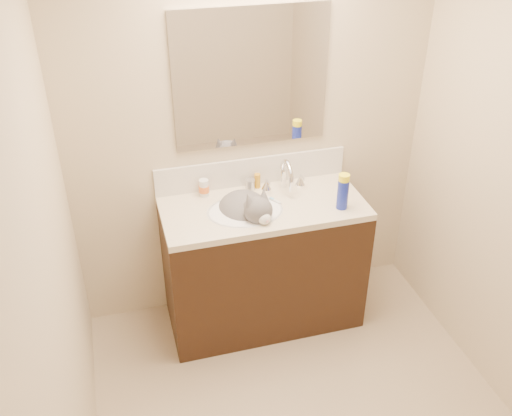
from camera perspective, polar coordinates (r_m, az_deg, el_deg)
room_shell at (r=2.24m, az=7.89°, el=1.45°), size 2.24×2.54×2.52m
vanity_cabinet at (r=3.60m, az=0.71°, el=-5.84°), size 1.20×0.55×0.82m
counter_slab at (r=3.35m, az=0.76°, el=-0.00°), size 1.20×0.55×0.04m
basin at (r=3.33m, az=-1.09°, el=-1.29°), size 0.45×0.36×0.14m
faucet at (r=3.46m, az=3.00°, el=3.06°), size 0.28×0.20×0.21m
cat at (r=3.32m, az=-0.91°, el=-0.37°), size 0.42×0.47×0.34m
backsplash at (r=3.52m, az=-0.43°, el=3.69°), size 1.20×0.02×0.18m
mirror at (r=3.28m, az=-0.47°, el=12.82°), size 0.90×0.02×0.80m
pill_bottle at (r=3.43m, az=-5.22°, el=2.03°), size 0.07×0.07×0.11m
pill_label at (r=3.43m, az=-5.22°, el=1.93°), size 0.07×0.07×0.04m
silver_jar at (r=3.49m, az=-0.57°, el=2.38°), size 0.07×0.07×0.07m
amber_bottle at (r=3.50m, az=0.14°, el=2.73°), size 0.04×0.04×0.09m
toothbrush at (r=3.39m, az=1.58°, el=0.88°), size 0.09×0.12×0.01m
toothbrush_head at (r=3.39m, az=1.58°, el=0.91°), size 0.03×0.03×0.01m
spray_can at (r=3.31m, az=8.66°, el=1.35°), size 0.07×0.07×0.18m
spray_cap at (r=3.26m, az=8.81°, el=3.02°), size 0.07×0.07×0.04m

